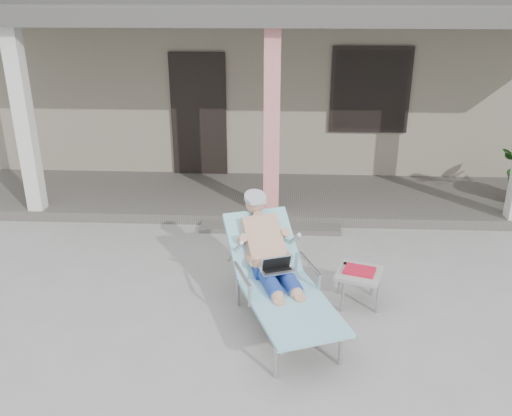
{
  "coord_description": "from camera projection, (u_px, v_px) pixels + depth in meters",
  "views": [
    {
      "loc": [
        0.16,
        -5.22,
        3.2
      ],
      "look_at": [
        -0.14,
        0.6,
        0.85
      ],
      "focal_mm": 38.0,
      "sensor_mm": 36.0,
      "label": 1
    }
  ],
  "objects": [
    {
      "name": "side_table",
      "position": [
        359.0,
        275.0,
        5.84
      ],
      "size": [
        0.58,
        0.58,
        0.42
      ],
      "rotation": [
        0.0,
        0.0,
        -0.32
      ],
      "color": "#A5A5A0",
      "rests_on": "ground"
    },
    {
      "name": "porch_overhang",
      "position": [
        274.0,
        21.0,
        7.73
      ],
      "size": [
        10.0,
        2.3,
        2.85
      ],
      "color": "silver",
      "rests_on": "porch_deck"
    },
    {
      "name": "house",
      "position": [
        277.0,
        68.0,
        11.43
      ],
      "size": [
        10.4,
        5.4,
        3.3
      ],
      "color": "gray",
      "rests_on": "ground"
    },
    {
      "name": "lounger",
      "position": [
        275.0,
        250.0,
        5.44
      ],
      "size": [
        1.32,
        1.98,
        1.25
      ],
      "rotation": [
        0.0,
        0.0,
        0.36
      ],
      "color": "#B7B7BC",
      "rests_on": "ground"
    },
    {
      "name": "porch_deck",
      "position": [
        272.0,
        197.0,
        8.79
      ],
      "size": [
        10.0,
        2.0,
        0.15
      ],
      "primitive_type": "cube",
      "color": "#605B56",
      "rests_on": "ground"
    },
    {
      "name": "ground",
      "position": [
        266.0,
        299.0,
        6.04
      ],
      "size": [
        60.0,
        60.0,
        0.0
      ],
      "primitive_type": "plane",
      "color": "#9E9E99",
      "rests_on": "ground"
    },
    {
      "name": "porch_step",
      "position": [
        270.0,
        228.0,
        7.74
      ],
      "size": [
        2.0,
        0.3,
        0.07
      ],
      "primitive_type": "cube",
      "color": "#605B56",
      "rests_on": "ground"
    }
  ]
}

